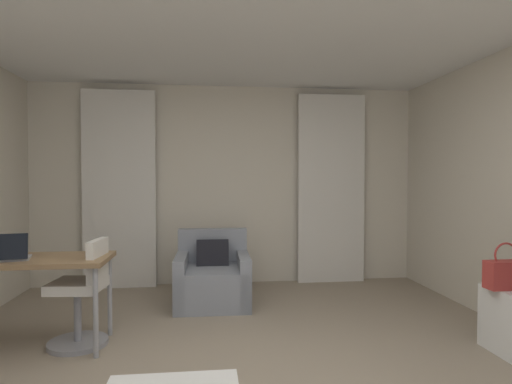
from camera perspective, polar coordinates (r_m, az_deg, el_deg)
The scene contains 8 objects.
wall_window at distance 5.67m, azimuth -3.80°, elevation 0.94°, with size 5.12×0.06×2.60m.
curtain_left_panel at distance 5.64m, azimuth -17.83°, elevation 0.35°, with size 0.90×0.06×2.50m.
curtain_right_panel at distance 5.77m, azimuth 10.02°, elevation 0.44°, with size 0.90×0.06×2.50m.
armchair at distance 4.83m, azimuth -5.82°, elevation -11.51°, with size 0.81×0.84×0.80m.
desk at distance 3.95m, azimuth -28.47°, elevation -8.75°, with size 1.30×0.58×0.74m.
desk_chair at distance 3.90m, azimuth -22.23°, elevation -13.04°, with size 0.48×0.48×0.88m.
laptop at distance 3.87m, azimuth -30.43°, elevation -7.28°, with size 0.37×0.32×0.22m.
handbag_primary at distance 3.93m, azimuth 30.42°, elevation -9.41°, with size 0.30×0.14×0.37m.
Camera 1 is at (-0.28, -2.63, 1.38)m, focal length 29.87 mm.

